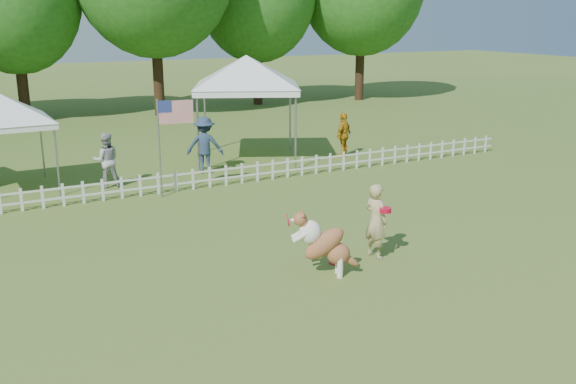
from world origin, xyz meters
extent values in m
plane|color=#35581C|center=(0.00, 0.00, 0.00)|extent=(120.00, 120.00, 0.00)
imported|color=tan|center=(1.26, 0.32, 0.77)|extent=(0.46, 0.61, 1.54)
cylinder|color=red|center=(0.37, 0.39, 0.01)|extent=(0.32, 0.32, 0.02)
imported|color=#A3A3A8|center=(-2.31, 8.41, 0.78)|extent=(0.83, 0.69, 1.56)
imported|color=#253750|center=(0.77, 8.74, 0.88)|extent=(1.30, 1.09, 1.75)
imported|color=#C18316|center=(5.83, 8.73, 0.77)|extent=(0.97, 0.78, 1.54)
camera|label=1|loc=(-5.97, -9.69, 4.75)|focal=40.00mm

